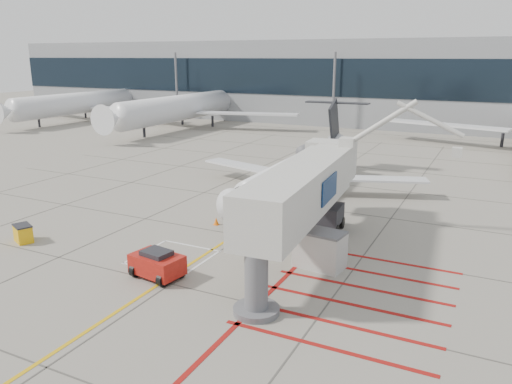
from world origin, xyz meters
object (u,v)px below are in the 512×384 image
at_px(regional_jet, 289,158).
at_px(spill_bin, 23,233).
at_px(jet_bridge, 300,200).
at_px(pushback_tug, 157,263).

bearing_deg(regional_jet, spill_bin, -127.28).
distance_m(jet_bridge, pushback_tug, 8.46).
bearing_deg(regional_jet, jet_bridge, -66.23).
xyz_separation_m(jet_bridge, pushback_tug, (-5.99, -5.21, -2.92)).
height_order(pushback_tug, spill_bin, pushback_tug).
bearing_deg(spill_bin, jet_bridge, 40.08).
xyz_separation_m(jet_bridge, spill_bin, (-16.85, -4.73, -3.15)).
bearing_deg(pushback_tug, regional_jet, 96.82).
height_order(regional_jet, jet_bridge, jet_bridge).
bearing_deg(jet_bridge, regional_jet, 111.46).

